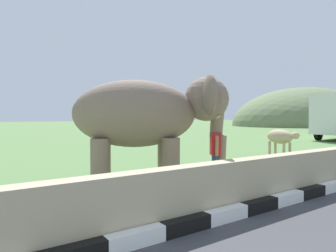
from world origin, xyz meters
The scene contains 5 objects.
barrier_parapet centered at (2.00, 4.50, 0.50)m, with size 28.00×0.36×1.00m, color tan.
elephant centered at (3.01, 7.10, 1.87)m, with size 4.00×3.33×2.87m.
person_handler centered at (4.60, 6.36, 0.93)m, with size 0.45×0.60×1.66m.
cow_near centered at (11.28, 8.98, 0.87)m, with size 0.87×1.93×1.23m.
hill_east centered at (55.00, 33.58, 0.00)m, with size 31.27×25.02×14.79m.
Camera 1 is at (-1.04, 0.49, 1.85)m, focal length 32.43 mm.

